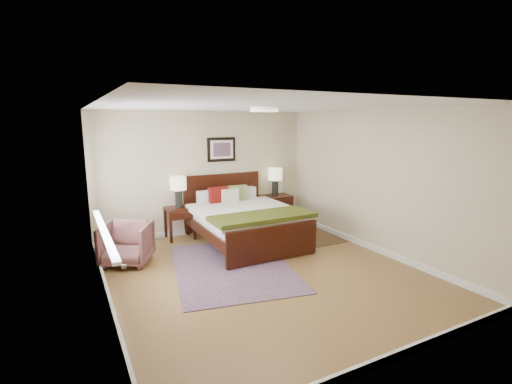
{
  "coord_description": "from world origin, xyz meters",
  "views": [
    {
      "loc": [
        -2.61,
        -4.72,
        2.28
      ],
      "look_at": [
        0.42,
        1.05,
        1.05
      ],
      "focal_mm": 26.0,
      "sensor_mm": 36.0,
      "label": 1
    }
  ],
  "objects_px": {
    "lamp_right": "(275,177)",
    "nightstand_left": "(180,214)",
    "rug_persian": "(232,267)",
    "lamp_left": "(178,186)",
    "bed": "(244,215)",
    "nightstand_right": "(275,207)",
    "armchair": "(127,244)"
  },
  "relations": [
    {
      "from": "lamp_right",
      "to": "rug_persian",
      "type": "bearing_deg",
      "value": -135.49
    },
    {
      "from": "rug_persian",
      "to": "lamp_right",
      "type": "bearing_deg",
      "value": 55.79
    },
    {
      "from": "lamp_left",
      "to": "rug_persian",
      "type": "height_order",
      "value": "lamp_left"
    },
    {
      "from": "nightstand_right",
      "to": "lamp_left",
      "type": "relative_size",
      "value": 1.1
    },
    {
      "from": "nightstand_right",
      "to": "armchair",
      "type": "height_order",
      "value": "armchair"
    },
    {
      "from": "armchair",
      "to": "lamp_right",
      "type": "bearing_deg",
      "value": 43.17
    },
    {
      "from": "rug_persian",
      "to": "bed",
      "type": "bearing_deg",
      "value": 66.29
    },
    {
      "from": "bed",
      "to": "nightstand_right",
      "type": "bearing_deg",
      "value": 35.41
    },
    {
      "from": "bed",
      "to": "lamp_left",
      "type": "relative_size",
      "value": 3.62
    },
    {
      "from": "armchair",
      "to": "nightstand_left",
      "type": "bearing_deg",
      "value": 65.93
    },
    {
      "from": "nightstand_left",
      "to": "nightstand_right",
      "type": "distance_m",
      "value": 2.19
    },
    {
      "from": "nightstand_left",
      "to": "nightstand_right",
      "type": "xyz_separation_m",
      "value": [
        2.19,
        0.01,
        -0.11
      ]
    },
    {
      "from": "lamp_right",
      "to": "nightstand_left",
      "type": "bearing_deg",
      "value": -179.44
    },
    {
      "from": "lamp_left",
      "to": "nightstand_left",
      "type": "bearing_deg",
      "value": -90.0
    },
    {
      "from": "nightstand_left",
      "to": "bed",
      "type": "bearing_deg",
      "value": -39.82
    },
    {
      "from": "bed",
      "to": "lamp_left",
      "type": "bearing_deg",
      "value": 139.46
    },
    {
      "from": "lamp_left",
      "to": "bed",
      "type": "bearing_deg",
      "value": -40.54
    },
    {
      "from": "lamp_left",
      "to": "nightstand_right",
      "type": "bearing_deg",
      "value": -0.35
    },
    {
      "from": "nightstand_left",
      "to": "nightstand_right",
      "type": "height_order",
      "value": "nightstand_right"
    },
    {
      "from": "nightstand_right",
      "to": "rug_persian",
      "type": "height_order",
      "value": "nightstand_right"
    },
    {
      "from": "lamp_right",
      "to": "lamp_left",
      "type": "bearing_deg",
      "value": 180.0
    },
    {
      "from": "lamp_right",
      "to": "armchair",
      "type": "xyz_separation_m",
      "value": [
        -3.34,
        -0.93,
        -0.75
      ]
    },
    {
      "from": "lamp_right",
      "to": "rug_persian",
      "type": "height_order",
      "value": "lamp_right"
    },
    {
      "from": "nightstand_left",
      "to": "lamp_right",
      "type": "relative_size",
      "value": 1.03
    },
    {
      "from": "lamp_right",
      "to": "rug_persian",
      "type": "xyz_separation_m",
      "value": [
        -1.88,
        -1.85,
        -1.08
      ]
    },
    {
      "from": "nightstand_left",
      "to": "lamp_left",
      "type": "relative_size",
      "value": 1.03
    },
    {
      "from": "lamp_right",
      "to": "armchair",
      "type": "bearing_deg",
      "value": -164.51
    },
    {
      "from": "rug_persian",
      "to": "nightstand_left",
      "type": "bearing_deg",
      "value": 110.81
    },
    {
      "from": "bed",
      "to": "rug_persian",
      "type": "relative_size",
      "value": 0.88
    },
    {
      "from": "lamp_left",
      "to": "armchair",
      "type": "distance_m",
      "value": 1.63
    },
    {
      "from": "nightstand_right",
      "to": "lamp_right",
      "type": "distance_m",
      "value": 0.69
    },
    {
      "from": "nightstand_right",
      "to": "lamp_right",
      "type": "height_order",
      "value": "lamp_right"
    }
  ]
}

